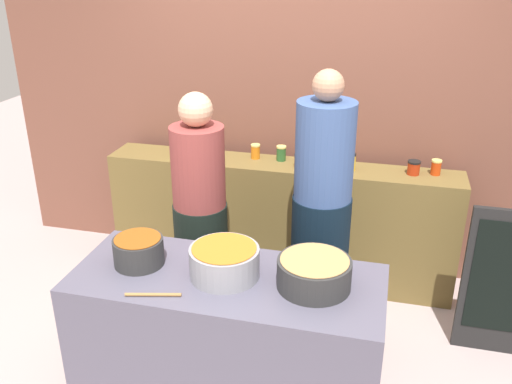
{
  "coord_description": "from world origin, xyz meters",
  "views": [
    {
      "loc": [
        0.78,
        -2.72,
        2.42
      ],
      "look_at": [
        0.0,
        0.35,
        1.05
      ],
      "focal_mm": 38.53,
      "sensor_mm": 36.0,
      "label": 1
    }
  ],
  "objects_px": {
    "preserve_jar_2": "(211,150)",
    "chalkboard_sign": "(510,284)",
    "preserve_jar_5": "(300,161)",
    "cooking_pot_left": "(139,251)",
    "preserve_jar_3": "(255,151)",
    "wooden_spoon": "(153,295)",
    "preserve_jar_1": "(191,148)",
    "cook_in_cap": "(321,223)",
    "preserve_jar_4": "(281,153)",
    "preserve_jar_7": "(351,162)",
    "preserve_jar_0": "(177,148)",
    "preserve_jar_8": "(414,168)",
    "preserve_jar_9": "(436,167)",
    "cook_with_tongs": "(201,223)",
    "cooking_pot_right": "(314,273)",
    "cooking_pot_center": "(224,262)",
    "preserve_jar_6": "(317,158)"
  },
  "relations": [
    {
      "from": "preserve_jar_2",
      "to": "chalkboard_sign",
      "type": "distance_m",
      "value": 2.29
    },
    {
      "from": "preserve_jar_5",
      "to": "cooking_pot_left",
      "type": "bearing_deg",
      "value": -116.57
    },
    {
      "from": "preserve_jar_3",
      "to": "wooden_spoon",
      "type": "bearing_deg",
      "value": -93.27
    },
    {
      "from": "preserve_jar_1",
      "to": "cook_in_cap",
      "type": "distance_m",
      "value": 1.29
    },
    {
      "from": "preserve_jar_4",
      "to": "preserve_jar_7",
      "type": "relative_size",
      "value": 0.87
    },
    {
      "from": "wooden_spoon",
      "to": "cook_in_cap",
      "type": "height_order",
      "value": "cook_in_cap"
    },
    {
      "from": "preserve_jar_0",
      "to": "cooking_pot_left",
      "type": "bearing_deg",
      "value": -77.58
    },
    {
      "from": "preserve_jar_3",
      "to": "preserve_jar_8",
      "type": "bearing_deg",
      "value": -2.32
    },
    {
      "from": "preserve_jar_8",
      "to": "preserve_jar_9",
      "type": "bearing_deg",
      "value": 12.37
    },
    {
      "from": "preserve_jar_4",
      "to": "preserve_jar_9",
      "type": "bearing_deg",
      "value": -0.87
    },
    {
      "from": "preserve_jar_2",
      "to": "cook_in_cap",
      "type": "relative_size",
      "value": 0.07
    },
    {
      "from": "preserve_jar_0",
      "to": "cook_with_tongs",
      "type": "bearing_deg",
      "value": -57.26
    },
    {
      "from": "preserve_jar_1",
      "to": "cooking_pot_right",
      "type": "height_order",
      "value": "preserve_jar_1"
    },
    {
      "from": "preserve_jar_7",
      "to": "cook_with_tongs",
      "type": "height_order",
      "value": "cook_with_tongs"
    },
    {
      "from": "preserve_jar_3",
      "to": "preserve_jar_9",
      "type": "distance_m",
      "value": 1.34
    },
    {
      "from": "cooking_pot_center",
      "to": "preserve_jar_4",
      "type": "bearing_deg",
      "value": 89.8
    },
    {
      "from": "preserve_jar_1",
      "to": "cook_with_tongs",
      "type": "xyz_separation_m",
      "value": [
        0.3,
        -0.65,
        -0.3
      ]
    },
    {
      "from": "preserve_jar_8",
      "to": "wooden_spoon",
      "type": "xyz_separation_m",
      "value": [
        -1.28,
        -1.68,
        -0.19
      ]
    },
    {
      "from": "preserve_jar_8",
      "to": "chalkboard_sign",
      "type": "distance_m",
      "value": 1.01
    },
    {
      "from": "preserve_jar_7",
      "to": "wooden_spoon",
      "type": "distance_m",
      "value": 1.86
    },
    {
      "from": "preserve_jar_7",
      "to": "preserve_jar_1",
      "type": "bearing_deg",
      "value": -179.45
    },
    {
      "from": "preserve_jar_2",
      "to": "cooking_pot_center",
      "type": "bearing_deg",
      "value": -68.9
    },
    {
      "from": "wooden_spoon",
      "to": "preserve_jar_1",
      "type": "bearing_deg",
      "value": 103.63
    },
    {
      "from": "preserve_jar_2",
      "to": "preserve_jar_1",
      "type": "bearing_deg",
      "value": -171.16
    },
    {
      "from": "wooden_spoon",
      "to": "preserve_jar_8",
      "type": "bearing_deg",
      "value": 52.72
    },
    {
      "from": "preserve_jar_7",
      "to": "chalkboard_sign",
      "type": "distance_m",
      "value": 1.33
    },
    {
      "from": "cooking_pot_left",
      "to": "cooking_pot_center",
      "type": "bearing_deg",
      "value": -0.43
    },
    {
      "from": "cook_with_tongs",
      "to": "wooden_spoon",
      "type": "bearing_deg",
      "value": -84.41
    },
    {
      "from": "preserve_jar_3",
      "to": "cook_with_tongs",
      "type": "height_order",
      "value": "cook_with_tongs"
    },
    {
      "from": "preserve_jar_1",
      "to": "preserve_jar_7",
      "type": "relative_size",
      "value": 1.11
    },
    {
      "from": "preserve_jar_9",
      "to": "cooking_pot_left",
      "type": "xyz_separation_m",
      "value": [
        -1.64,
        -1.44,
        -0.12
      ]
    },
    {
      "from": "preserve_jar_0",
      "to": "cooking_pot_right",
      "type": "bearing_deg",
      "value": -45.95
    },
    {
      "from": "chalkboard_sign",
      "to": "preserve_jar_5",
      "type": "bearing_deg",
      "value": 159.63
    },
    {
      "from": "cooking_pot_center",
      "to": "cook_in_cap",
      "type": "xyz_separation_m",
      "value": [
        0.42,
        0.75,
        -0.08
      ]
    },
    {
      "from": "preserve_jar_2",
      "to": "chalkboard_sign",
      "type": "xyz_separation_m",
      "value": [
        2.16,
        -0.58,
        -0.51
      ]
    },
    {
      "from": "preserve_jar_8",
      "to": "cooking_pot_right",
      "type": "bearing_deg",
      "value": -109.81
    },
    {
      "from": "cooking_pot_left",
      "to": "wooden_spoon",
      "type": "distance_m",
      "value": 0.36
    },
    {
      "from": "preserve_jar_3",
      "to": "cook_with_tongs",
      "type": "bearing_deg",
      "value": -104.67
    },
    {
      "from": "preserve_jar_0",
      "to": "cook_with_tongs",
      "type": "relative_size",
      "value": 0.09
    },
    {
      "from": "preserve_jar_4",
      "to": "preserve_jar_5",
      "type": "xyz_separation_m",
      "value": [
        0.16,
        -0.11,
        -0.01
      ]
    },
    {
      "from": "cooking_pot_center",
      "to": "wooden_spoon",
      "type": "xyz_separation_m",
      "value": [
        -0.3,
        -0.28,
        -0.08
      ]
    },
    {
      "from": "preserve_jar_8",
      "to": "preserve_jar_5",
      "type": "bearing_deg",
      "value": -175.83
    },
    {
      "from": "preserve_jar_6",
      "to": "preserve_jar_7",
      "type": "bearing_deg",
      "value": -1.07
    },
    {
      "from": "preserve_jar_5",
      "to": "cooking_pot_right",
      "type": "xyz_separation_m",
      "value": [
        0.31,
        -1.33,
        -0.12
      ]
    },
    {
      "from": "preserve_jar_9",
      "to": "preserve_jar_8",
      "type": "bearing_deg",
      "value": -167.63
    },
    {
      "from": "preserve_jar_9",
      "to": "cook_with_tongs",
      "type": "relative_size",
      "value": 0.07
    },
    {
      "from": "cooking_pot_right",
      "to": "wooden_spoon",
      "type": "xyz_separation_m",
      "value": [
        -0.78,
        -0.29,
        -0.07
      ]
    },
    {
      "from": "preserve_jar_6",
      "to": "cook_with_tongs",
      "type": "xyz_separation_m",
      "value": [
        -0.68,
        -0.67,
        -0.3
      ]
    },
    {
      "from": "cooking_pot_left",
      "to": "wooden_spoon",
      "type": "relative_size",
      "value": 0.97
    },
    {
      "from": "preserve_jar_8",
      "to": "cook_with_tongs",
      "type": "xyz_separation_m",
      "value": [
        -1.38,
        -0.7,
        -0.28
      ]
    }
  ]
}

